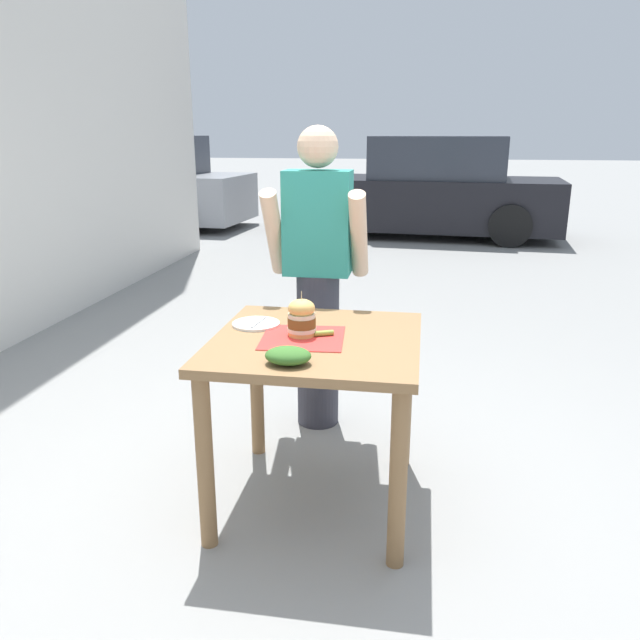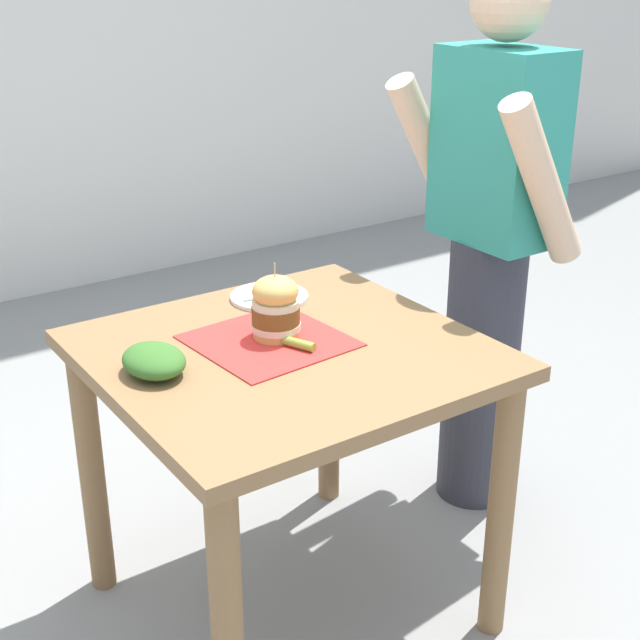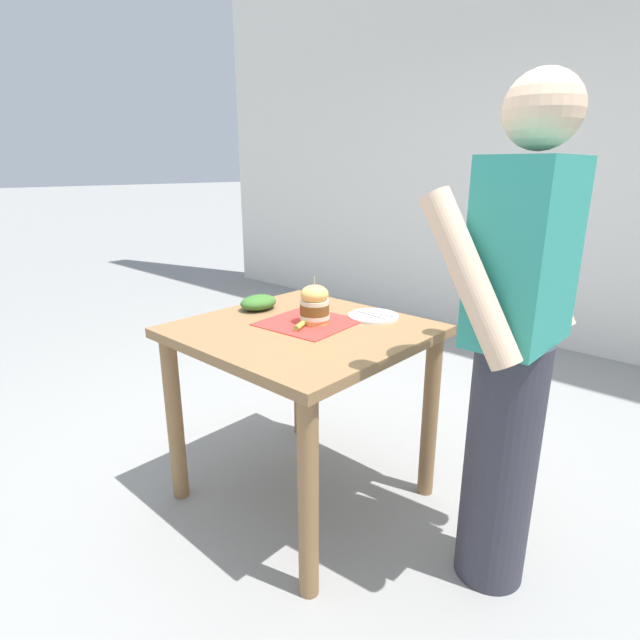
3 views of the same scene
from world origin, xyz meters
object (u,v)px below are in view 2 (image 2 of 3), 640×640
(side_plate_with_forks, at_px, (269,297))
(pickle_spear, at_px, (299,344))
(patio_table, at_px, (288,399))
(sandwich, at_px, (276,307))
(diner_across_table, at_px, (490,244))
(side_salad, at_px, (154,360))

(side_plate_with_forks, bearing_deg, pickle_spear, -19.41)
(patio_table, height_order, sandwich, sandwich)
(patio_table, relative_size, diner_across_table, 0.55)
(side_salad, distance_m, diner_across_table, 1.15)
(sandwich, distance_m, diner_across_table, 0.81)
(pickle_spear, relative_size, side_plate_with_forks, 0.39)
(sandwich, xyz_separation_m, side_plate_with_forks, (-0.24, 0.13, -0.08))
(pickle_spear, distance_m, diner_across_table, 0.82)
(pickle_spear, xyz_separation_m, side_plate_with_forks, (-0.34, 0.12, -0.01))
(side_salad, bearing_deg, side_plate_with_forks, 118.40)
(sandwich, distance_m, pickle_spear, 0.12)
(side_salad, bearing_deg, diner_across_table, 93.90)
(side_plate_with_forks, bearing_deg, patio_table, -23.98)
(sandwich, relative_size, diner_across_table, 0.12)
(pickle_spear, xyz_separation_m, diner_across_table, (-0.16, 0.80, 0.07))
(diner_across_table, bearing_deg, patio_table, -80.89)
(sandwich, xyz_separation_m, diner_across_table, (-0.07, 0.81, 0.00))
(side_salad, bearing_deg, pickle_spear, 76.75)
(patio_table, bearing_deg, sandwich, 171.67)
(sandwich, distance_m, side_salad, 0.35)
(patio_table, xyz_separation_m, sandwich, (-0.07, 0.01, 0.23))
(patio_table, height_order, side_plate_with_forks, side_plate_with_forks)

